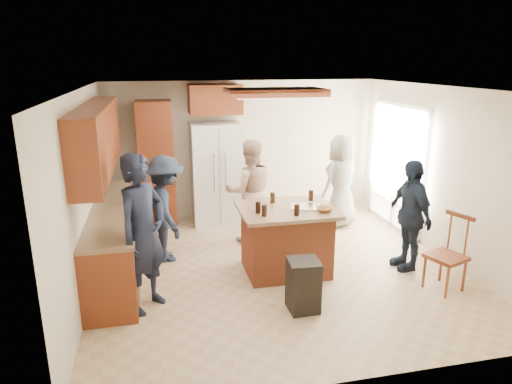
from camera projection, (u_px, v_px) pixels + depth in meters
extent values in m
plane|color=tan|center=(277.00, 266.00, 6.54)|extent=(5.00, 5.00, 0.00)
plane|color=white|center=(279.00, 88.00, 5.85)|extent=(5.00, 5.00, 0.00)
plane|color=beige|center=(243.00, 149.00, 8.54)|extent=(5.00, 0.00, 5.00)
plane|color=beige|center=(355.00, 257.00, 3.85)|extent=(5.00, 0.00, 5.00)
plane|color=beige|center=(84.00, 194.00, 5.67)|extent=(0.00, 5.00, 5.00)
plane|color=beige|center=(442.00, 173.00, 6.72)|extent=(0.00, 5.00, 5.00)
cube|color=white|center=(398.00, 168.00, 7.89)|extent=(0.02, 1.60, 2.10)
cube|color=white|center=(397.00, 168.00, 7.89)|extent=(0.08, 1.72, 2.10)
cube|color=maroon|center=(275.00, 92.00, 6.05)|extent=(1.30, 0.70, 0.10)
cube|color=white|center=(275.00, 97.00, 6.07)|extent=(1.10, 0.50, 0.02)
cube|color=olive|center=(467.00, 221.00, 8.52)|extent=(3.00, 3.00, 0.10)
cube|color=#593319|center=(485.00, 158.00, 8.93)|extent=(1.40, 1.60, 2.00)
imported|color=black|center=(143.00, 234.00, 5.22)|extent=(0.83, 0.85, 1.88)
imported|color=tan|center=(250.00, 191.00, 7.27)|extent=(0.83, 0.53, 1.68)
imported|color=gray|center=(341.00, 181.00, 7.97)|extent=(0.94, 0.82, 1.63)
imported|color=black|center=(410.00, 215.00, 6.32)|extent=(0.48, 0.93, 1.57)
imported|color=#1A2334|center=(166.00, 209.00, 6.59)|extent=(0.66, 1.08, 1.56)
cube|color=maroon|center=(117.00, 240.00, 6.34)|extent=(0.60, 3.00, 0.88)
cube|color=#846B4C|center=(114.00, 209.00, 6.21)|extent=(0.64, 3.00, 0.04)
cube|color=maroon|center=(98.00, 138.00, 5.91)|extent=(0.35, 3.00, 0.85)
cube|color=maroon|center=(157.00, 164.00, 7.97)|extent=(0.60, 0.60, 2.20)
cube|color=maroon|center=(215.00, 99.00, 7.88)|extent=(0.90, 0.60, 0.50)
cube|color=white|center=(217.00, 173.00, 8.17)|extent=(0.90, 0.72, 1.80)
cube|color=gray|center=(220.00, 178.00, 7.82)|extent=(0.01, 0.01, 1.71)
cylinder|color=silver|center=(214.00, 174.00, 7.75)|extent=(0.02, 0.02, 0.70)
cylinder|color=silver|center=(226.00, 173.00, 7.80)|extent=(0.02, 0.02, 0.70)
cube|color=#A4492A|center=(286.00, 242.00, 6.29)|extent=(1.10, 0.85, 0.88)
cube|color=#7D6048|center=(286.00, 210.00, 6.16)|extent=(1.28, 1.03, 0.05)
cube|color=silver|center=(305.00, 207.00, 6.16)|extent=(0.48, 0.41, 0.02)
imported|color=brown|center=(325.00, 209.00, 6.01)|extent=(0.23, 0.23, 0.05)
cylinder|color=black|center=(264.00, 210.00, 5.81)|extent=(0.07, 0.07, 0.15)
cylinder|color=black|center=(273.00, 198.00, 6.35)|extent=(0.07, 0.07, 0.15)
cylinder|color=black|center=(311.00, 195.00, 6.46)|extent=(0.07, 0.07, 0.15)
cylinder|color=black|center=(297.00, 210.00, 5.84)|extent=(0.07, 0.07, 0.15)
cylinder|color=black|center=(258.00, 208.00, 5.93)|extent=(0.07, 0.07, 0.15)
cube|color=black|center=(303.00, 288.00, 5.34)|extent=(0.35, 0.35, 0.55)
cube|color=black|center=(304.00, 264.00, 5.25)|extent=(0.39, 0.39, 0.08)
cube|color=maroon|center=(446.00, 257.00, 5.77)|extent=(0.54, 0.54, 0.05)
cylinder|color=maroon|center=(447.00, 282.00, 5.61)|extent=(0.05, 0.05, 0.44)
cylinder|color=maroon|center=(464.00, 275.00, 5.79)|extent=(0.05, 0.05, 0.44)
cylinder|color=maroon|center=(424.00, 272.00, 5.89)|extent=(0.05, 0.05, 0.44)
cylinder|color=maroon|center=(441.00, 266.00, 6.06)|extent=(0.05, 0.05, 0.44)
cube|color=maroon|center=(460.00, 216.00, 5.73)|extent=(0.17, 0.39, 0.05)
cylinder|color=maroon|center=(466.00, 237.00, 5.70)|extent=(0.03, 0.03, 0.50)
cylinder|color=maroon|center=(450.00, 231.00, 5.89)|extent=(0.03, 0.03, 0.50)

